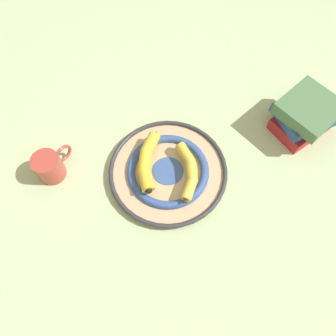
{
  "coord_description": "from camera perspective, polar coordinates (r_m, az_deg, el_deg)",
  "views": [
    {
      "loc": [
        0.27,
        0.31,
        0.87
      ],
      "look_at": [
        -0.03,
        0.02,
        0.04
      ],
      "focal_mm": 35.0,
      "sensor_mm": 36.0,
      "label": 1
    }
  ],
  "objects": [
    {
      "name": "coffee_mug",
      "position": [
        0.99,
        -19.91,
        0.32
      ],
      "size": [
        0.13,
        0.08,
        0.08
      ],
      "rotation": [
        0.0,
        0.0,
        3.24
      ],
      "color": "#B24238",
      "rests_on": "ground_plane"
    },
    {
      "name": "decorative_bowl",
      "position": [
        0.95,
        0.0,
        -0.55
      ],
      "size": [
        0.35,
        0.35,
        0.03
      ],
      "color": "tan",
      "rests_on": "ground_plane"
    },
    {
      "name": "banana_b",
      "position": [
        0.93,
        -3.63,
        1.4
      ],
      "size": [
        0.17,
        0.14,
        0.04
      ],
      "rotation": [
        0.0,
        0.0,
        6.97
      ],
      "color": "yellow",
      "rests_on": "decorative_bowl"
    },
    {
      "name": "ground_plane",
      "position": [
        0.97,
        -2.14,
        -1.02
      ],
      "size": [
        2.8,
        2.8,
        0.0
      ],
      "primitive_type": "plane",
      "color": "#B2C693"
    },
    {
      "name": "book_stack",
      "position": [
        1.08,
        22.84,
        8.46
      ],
      "size": [
        0.2,
        0.18,
        0.12
      ],
      "rotation": [
        0.0,
        0.0,
        2.93
      ],
      "color": "#AD2328",
      "rests_on": "ground_plane"
    },
    {
      "name": "banana_a",
      "position": [
        0.92,
        3.63,
        -0.69
      ],
      "size": [
        0.14,
        0.15,
        0.03
      ],
      "rotation": [
        0.0,
        0.0,
        3.98
      ],
      "color": "gold",
      "rests_on": "decorative_bowl"
    }
  ]
}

